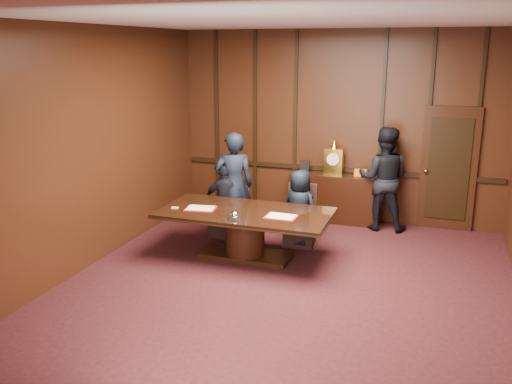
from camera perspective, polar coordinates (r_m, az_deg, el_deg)
room at (r=6.95m, az=3.93°, el=2.91°), size 7.00×7.04×3.50m
sideboard at (r=10.22m, az=8.05°, el=-0.39°), size 1.60×0.45×1.54m
conference_table at (r=8.33m, az=-1.14°, el=-3.66°), size 2.62×1.32×0.76m
folder_left at (r=8.40m, az=-5.86°, el=-1.72°), size 0.51×0.40×0.02m
folder_right at (r=7.97m, az=2.65°, el=-2.60°), size 0.47×0.34×0.02m
inkstand at (r=7.84m, az=-2.28°, el=-2.54°), size 0.20×0.14×0.12m
notepad at (r=8.48m, az=-8.55°, el=-1.66°), size 0.11×0.08×0.01m
chair_left at (r=9.40m, az=-2.99°, el=-2.87°), size 0.55×0.55×0.99m
chair_right at (r=9.01m, az=4.67°, el=-3.69°), size 0.51×0.51×0.99m
signatory_left at (r=9.23m, az=-3.23°, el=-0.98°), size 0.80×0.47×1.27m
signatory_right at (r=8.84m, az=4.61°, el=-1.72°), size 0.72×0.58×1.28m
witness_left at (r=9.19m, az=-2.35°, el=0.72°), size 0.78×0.67×1.82m
witness_right at (r=9.84m, az=13.27°, el=1.37°), size 0.92×0.73×1.85m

